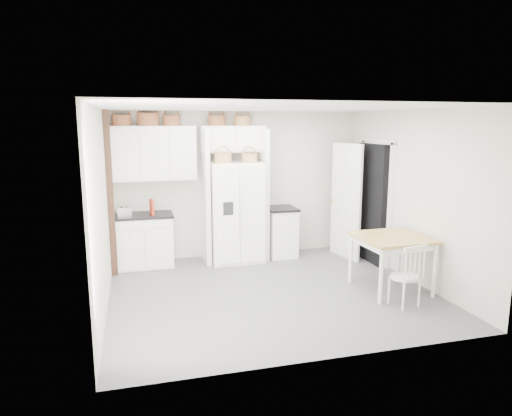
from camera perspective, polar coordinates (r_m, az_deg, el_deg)
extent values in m
plane|color=#4F4F4F|center=(6.70, 1.83, -10.37)|extent=(4.50, 4.50, 0.00)
plane|color=white|center=(6.27, 1.97, 12.44)|extent=(4.50, 4.50, 0.00)
plane|color=#B3B0A8|center=(8.27, -2.12, 2.94)|extent=(4.50, 0.00, 4.50)
plane|color=#B3B0A8|center=(6.11, -18.75, -0.33)|extent=(0.00, 4.00, 4.00)
plane|color=#B3B0A8|center=(7.33, 19.00, 1.39)|extent=(0.00, 4.00, 4.00)
cube|color=white|center=(7.96, -2.58, -0.49)|extent=(0.90, 0.72, 1.74)
cube|color=white|center=(7.94, -13.78, -4.08)|extent=(0.93, 0.59, 0.86)
cube|color=white|center=(8.33, 3.13, -3.10)|extent=(0.49, 0.59, 0.86)
cube|color=#A9813C|center=(6.91, 16.52, -6.65)|extent=(0.99, 0.99, 0.80)
cube|color=white|center=(6.39, 18.11, -8.16)|extent=(0.45, 0.43, 0.80)
cube|color=black|center=(7.84, -13.93, -0.90)|extent=(0.97, 0.63, 0.04)
cube|color=black|center=(8.24, 3.16, -0.06)|extent=(0.53, 0.62, 0.04)
cube|color=silver|center=(7.72, -16.17, -0.46)|extent=(0.24, 0.17, 0.15)
cube|color=red|center=(7.74, -12.90, 0.11)|extent=(0.07, 0.18, 0.26)
cube|color=beige|center=(7.74, -12.72, -0.03)|extent=(0.04, 0.14, 0.22)
cylinder|color=brown|center=(7.82, -16.47, 10.44)|extent=(0.31, 0.31, 0.17)
cylinder|color=brown|center=(7.83, -13.35, 10.71)|extent=(0.35, 0.35, 0.21)
cylinder|color=brown|center=(7.85, -10.51, 10.67)|extent=(0.29, 0.29, 0.17)
cylinder|color=brown|center=(7.95, -4.97, 10.81)|extent=(0.31, 0.31, 0.17)
cylinder|color=#9A6235|center=(8.04, -1.74, 10.82)|extent=(0.29, 0.29, 0.16)
cylinder|color=#9A6235|center=(7.69, -4.17, 6.22)|extent=(0.29, 0.29, 0.15)
cylinder|color=#9A6235|center=(7.79, -0.82, 6.27)|extent=(0.27, 0.27, 0.14)
cube|color=white|center=(7.84, -12.69, 6.69)|extent=(1.40, 0.34, 0.90)
cube|color=white|center=(8.00, -2.95, 8.61)|extent=(1.12, 0.34, 0.45)
cube|color=white|center=(7.88, -6.31, 1.40)|extent=(0.08, 0.60, 2.30)
cube|color=white|center=(8.09, 0.84, 1.71)|extent=(0.08, 0.60, 2.30)
cube|color=black|center=(7.43, -17.74, 1.59)|extent=(0.09, 0.09, 2.60)
cube|color=black|center=(8.16, 14.47, 0.56)|extent=(0.18, 0.85, 2.05)
cube|color=white|center=(8.29, 11.17, 0.84)|extent=(0.21, 0.79, 2.05)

